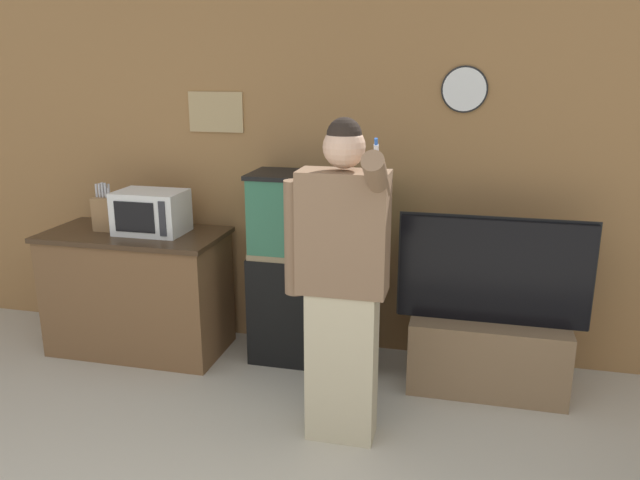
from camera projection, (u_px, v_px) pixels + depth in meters
The scene contains 7 objects.
wall_back_paneled at pixel (333, 175), 4.48m from camera, with size 10.00×0.08×2.60m.
counter_island at pixel (138, 291), 4.60m from camera, with size 1.29×0.66×0.90m.
microwave at pixel (151, 212), 4.42m from camera, with size 0.48×0.34×0.30m.
knife_block at pixel (104, 213), 4.50m from camera, with size 0.14×0.12×0.35m.
aquarium_on_stand at pixel (314, 270), 4.37m from camera, with size 0.88×0.42×1.36m.
tv_on_stand at pixel (488, 340), 4.02m from camera, with size 1.20×0.40×1.17m.
person_standing at pixel (341, 280), 3.36m from camera, with size 0.57×0.43×1.81m.
Camera 1 is at (0.96, -1.14, 2.07)m, focal length 35.00 mm.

